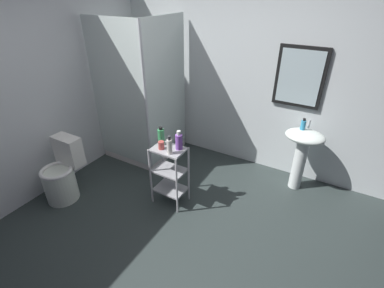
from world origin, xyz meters
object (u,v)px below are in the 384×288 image
hand_soap_bottle (303,125)px  conditioner_bottle_purple (179,141)px  toilet (62,175)px  lotion_bottle_white (170,146)px  rinse_cup (161,145)px  body_wash_bottle_green (161,137)px  storage_cart (170,171)px  shower_stall (145,127)px  pedestal_sink (302,148)px

hand_soap_bottle → conditioner_bottle_purple: (-1.09, -1.02, -0.04)m
toilet → lotion_bottle_white: lotion_bottle_white is taller
lotion_bottle_white → rinse_cup: size_ratio=2.31×
body_wash_bottle_green → lotion_bottle_white: (0.19, -0.12, -0.01)m
storage_cart → lotion_bottle_white: lotion_bottle_white is taller
shower_stall → pedestal_sink: (2.17, 0.32, 0.12)m
shower_stall → body_wash_bottle_green: size_ratio=9.29×
toilet → body_wash_bottle_green: body_wash_bottle_green is taller
toilet → conditioner_bottle_purple: (1.28, 0.63, 0.52)m
pedestal_sink → body_wash_bottle_green: 1.72m
conditioner_bottle_purple → rinse_cup: bearing=-150.1°
storage_cart → conditioner_bottle_purple: size_ratio=3.36×
shower_stall → lotion_bottle_white: shower_stall is taller
shower_stall → hand_soap_bottle: size_ratio=14.14×
pedestal_sink → rinse_cup: (-1.32, -1.08, 0.21)m
pedestal_sink → body_wash_bottle_green: (-1.38, -0.99, 0.26)m
pedestal_sink → hand_soap_bottle: hand_soap_bottle is taller
pedestal_sink → hand_soap_bottle: size_ratio=5.73×
conditioner_bottle_purple → lotion_bottle_white: conditioner_bottle_purple is taller
pedestal_sink → rinse_cup: size_ratio=8.97×
pedestal_sink → body_wash_bottle_green: body_wash_bottle_green is taller
toilet → conditioner_bottle_purple: 1.52m
pedestal_sink → rinse_cup: rinse_cup is taller
storage_cart → lotion_bottle_white: size_ratio=3.55×
pedestal_sink → hand_soap_bottle: 0.30m
conditioner_bottle_purple → lotion_bottle_white: size_ratio=1.06×
lotion_bottle_white → shower_stall: bearing=141.3°
lotion_bottle_white → body_wash_bottle_green: bearing=148.3°
storage_cart → lotion_bottle_white: bearing=-47.0°
storage_cart → body_wash_bottle_green: body_wash_bottle_green is taller
shower_stall → conditioner_bottle_purple: size_ratio=9.08×
pedestal_sink → conditioner_bottle_purple: size_ratio=3.68×
storage_cart → conditioner_bottle_purple: (0.10, 0.06, 0.40)m
storage_cart → hand_soap_bottle: 1.67m
lotion_bottle_white → rinse_cup: 0.14m
toilet → body_wash_bottle_green: bearing=30.5°
conditioner_bottle_purple → rinse_cup: conditioner_bottle_purple is taller
rinse_cup → shower_stall: bearing=138.4°
shower_stall → pedestal_sink: size_ratio=2.47×
toilet → hand_soap_bottle: hand_soap_bottle is taller
shower_stall → toilet: 1.33m
toilet → hand_soap_bottle: bearing=34.8°
shower_stall → hand_soap_bottle: shower_stall is taller
storage_cart → conditioner_bottle_purple: 0.42m
toilet → body_wash_bottle_green: 1.33m
storage_cart → rinse_cup: (-0.07, -0.04, 0.35)m
shower_stall → body_wash_bottle_green: bearing=-40.2°
conditioner_bottle_purple → toilet: bearing=-153.7°
pedestal_sink → storage_cart: (-1.25, -1.04, -0.14)m
hand_soap_bottle → conditioner_bottle_purple: conditioner_bottle_purple is taller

